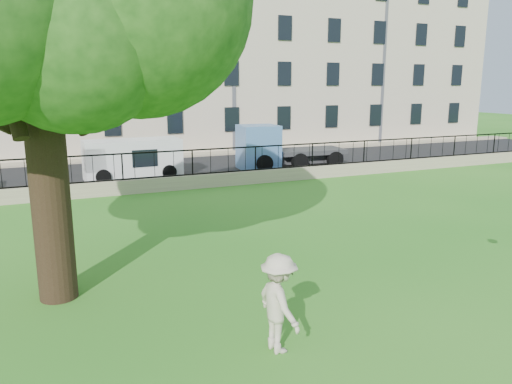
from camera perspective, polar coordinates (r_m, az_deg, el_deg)
name	(u,v)px	position (r m, az deg, el deg)	size (l,w,h in m)	color
ground	(343,288)	(11.63, 9.91, -10.79)	(120.00, 120.00, 0.00)	#24711A
retaining_wall	(193,182)	(22.14, -7.22, 1.18)	(50.00, 0.40, 0.60)	gray
iron_railing	(192,163)	(22.00, -7.28, 3.36)	(50.00, 0.05, 1.13)	black
street	(168,171)	(26.67, -10.03, 2.33)	(60.00, 9.00, 0.01)	black
sidewalk	(148,157)	(31.69, -12.23, 3.90)	(60.00, 1.40, 0.12)	gray
building_row	(127,48)	(37.03, -14.52, 15.60)	(56.40, 10.40, 13.80)	beige
man	(279,303)	(8.70, 2.63, -12.58)	(1.12, 0.65, 1.74)	beige
white_van	(133,159)	(24.88, -13.90, 3.66)	(4.54, 1.77, 1.91)	silver
blue_truck	(290,146)	(27.52, 3.85, 5.27)	(5.64, 2.00, 2.36)	#4F7BBA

